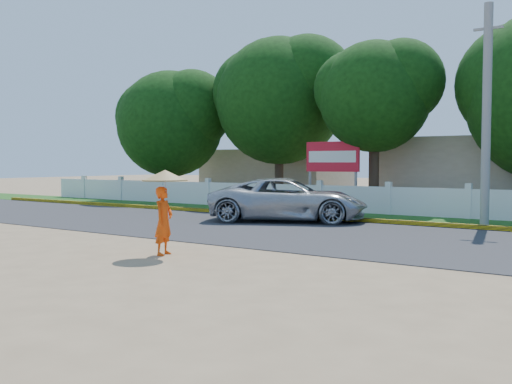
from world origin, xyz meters
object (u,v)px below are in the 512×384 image
(utility_pole, at_px, (487,116))
(billboard, at_px, (332,160))
(vehicle, at_px, (288,200))
(monk_with_parasol, at_px, (164,200))

(utility_pole, distance_m, billboard, 7.74)
(vehicle, bearing_deg, billboard, -14.49)
(utility_pole, xyz_separation_m, vehicle, (-6.02, -2.23, -2.79))
(utility_pole, height_order, billboard, utility_pole)
(utility_pole, bearing_deg, vehicle, -159.65)
(monk_with_parasol, relative_size, billboard, 0.64)
(utility_pole, relative_size, billboard, 2.40)
(monk_with_parasol, xyz_separation_m, billboard, (-2.39, 13.04, 0.91))
(utility_pole, bearing_deg, monk_with_parasol, -114.66)
(monk_with_parasol, height_order, billboard, billboard)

